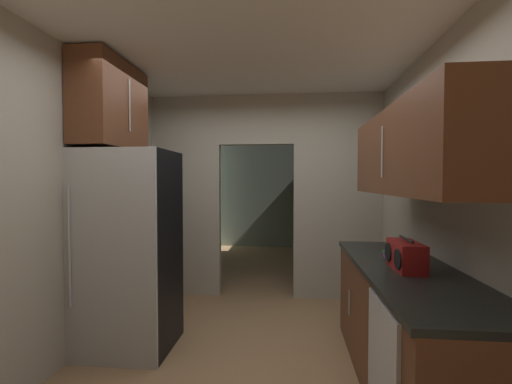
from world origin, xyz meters
TOP-DOWN VIEW (x-y plane):
  - ground at (0.00, 0.00)m, footprint 20.00×20.00m
  - kitchen_overhead_slab at (0.00, 0.53)m, footprint 3.40×7.53m
  - kitchen_partition at (0.03, 1.76)m, footprint 3.00×0.12m
  - adjoining_room_shell at (0.00, 4.01)m, footprint 3.00×3.50m
  - kitchen_flank_left at (-1.55, -0.37)m, footprint 0.10×4.26m
  - kitchen_flank_right at (1.55, -0.37)m, footprint 0.10×4.26m
  - refrigerator at (-1.11, 0.25)m, footprint 0.78×0.71m
  - lower_cabinet_run at (1.17, -0.18)m, footprint 0.66×2.07m
  - dishwasher at (0.85, -0.76)m, footprint 0.02×0.56m
  - upper_cabinet_counterside at (1.17, -0.18)m, footprint 0.36×1.86m
  - upper_cabinet_fridgeside at (-1.32, 0.35)m, footprint 0.36×0.86m
  - boombox at (1.14, -0.25)m, footprint 0.18×0.36m
  - book_stack at (1.16, 0.09)m, footprint 0.14×0.16m

SIDE VIEW (x-z plane):
  - ground at x=0.00m, z-range 0.00..0.00m
  - dishwasher at x=0.85m, z-range 0.00..0.84m
  - lower_cabinet_run at x=1.17m, z-range 0.00..0.91m
  - refrigerator at x=-1.11m, z-range 0.00..1.79m
  - book_stack at x=1.16m, z-range 0.90..0.98m
  - boombox at x=1.14m, z-range 0.89..1.11m
  - adjoining_room_shell at x=0.00m, z-range 0.00..2.64m
  - kitchen_flank_left at x=-1.55m, z-range 0.00..2.64m
  - kitchen_flank_right at x=1.55m, z-range 0.00..2.64m
  - kitchen_partition at x=0.03m, z-range 0.10..2.75m
  - upper_cabinet_counterside at x=1.17m, z-range 1.42..2.03m
  - upper_cabinet_fridgeside at x=-1.32m, z-range 1.82..2.62m
  - kitchen_overhead_slab at x=0.00m, z-range 2.64..2.70m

